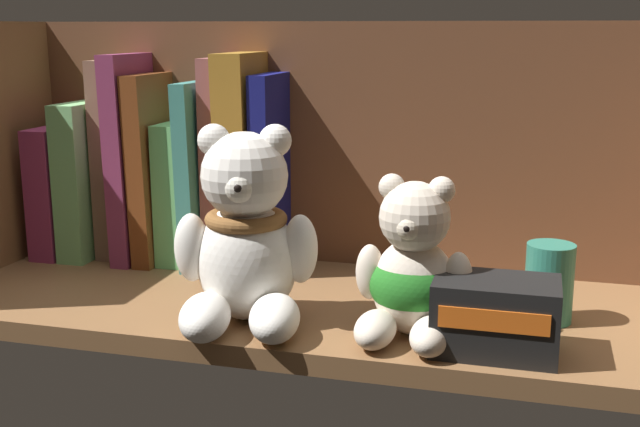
{
  "coord_description": "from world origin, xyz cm",
  "views": [
    {
      "loc": [
        19.09,
        -74.15,
        28.75
      ],
      "look_at": [
        -1.08,
        0.0,
        10.98
      ],
      "focal_mm": 45.14,
      "sensor_mm": 36.0,
      "label": 1
    }
  ],
  "objects_px": {
    "book_2": "(121,158)",
    "small_product_box": "(495,316)",
    "book_6": "(208,171)",
    "book_8": "(251,160)",
    "book_0": "(71,187)",
    "book_9": "(277,170)",
    "book_1": "(97,176)",
    "book_4": "(162,166)",
    "teddy_bear_larger": "(245,240)",
    "book_3": "(142,156)",
    "book_7": "(225,161)",
    "pillar_candle": "(549,282)",
    "book_5": "(186,190)",
    "teddy_bear_smaller": "(413,274)"
  },
  "relations": [
    {
      "from": "book_3",
      "to": "teddy_bear_larger",
      "type": "xyz_separation_m",
      "value": [
        0.2,
        -0.19,
        -0.04
      ]
    },
    {
      "from": "book_0",
      "to": "book_9",
      "type": "relative_size",
      "value": 0.7
    },
    {
      "from": "teddy_bear_larger",
      "to": "book_6",
      "type": "bearing_deg",
      "value": 121.52
    },
    {
      "from": "book_0",
      "to": "book_9",
      "type": "height_order",
      "value": "book_9"
    },
    {
      "from": "book_0",
      "to": "small_product_box",
      "type": "height_order",
      "value": "book_0"
    },
    {
      "from": "book_9",
      "to": "book_6",
      "type": "bearing_deg",
      "value": 180.0
    },
    {
      "from": "book_5",
      "to": "small_product_box",
      "type": "bearing_deg",
      "value": -28.68
    },
    {
      "from": "book_4",
      "to": "book_6",
      "type": "distance_m",
      "value": 0.06
    },
    {
      "from": "book_6",
      "to": "teddy_bear_smaller",
      "type": "bearing_deg",
      "value": -34.19
    },
    {
      "from": "book_1",
      "to": "book_3",
      "type": "relative_size",
      "value": 0.77
    },
    {
      "from": "book_3",
      "to": "book_6",
      "type": "relative_size",
      "value": 1.14
    },
    {
      "from": "book_1",
      "to": "book_4",
      "type": "relative_size",
      "value": 0.84
    },
    {
      "from": "book_0",
      "to": "teddy_bear_smaller",
      "type": "height_order",
      "value": "book_0"
    },
    {
      "from": "book_8",
      "to": "teddy_bear_larger",
      "type": "relative_size",
      "value": 1.31
    },
    {
      "from": "book_9",
      "to": "teddy_bear_larger",
      "type": "bearing_deg",
      "value": -80.44
    },
    {
      "from": "small_product_box",
      "to": "book_4",
      "type": "bearing_deg",
      "value": 153.16
    },
    {
      "from": "book_9",
      "to": "teddy_bear_smaller",
      "type": "relative_size",
      "value": 1.52
    },
    {
      "from": "pillar_candle",
      "to": "book_5",
      "type": "bearing_deg",
      "value": 164.83
    },
    {
      "from": "book_3",
      "to": "book_7",
      "type": "bearing_deg",
      "value": -0.0
    },
    {
      "from": "book_2",
      "to": "book_4",
      "type": "bearing_deg",
      "value": 0.0
    },
    {
      "from": "book_4",
      "to": "book_9",
      "type": "distance_m",
      "value": 0.14
    },
    {
      "from": "book_4",
      "to": "small_product_box",
      "type": "distance_m",
      "value": 0.46
    },
    {
      "from": "book_2",
      "to": "small_product_box",
      "type": "height_order",
      "value": "book_2"
    },
    {
      "from": "book_8",
      "to": "book_9",
      "type": "distance_m",
      "value": 0.03
    },
    {
      "from": "book_7",
      "to": "teddy_bear_larger",
      "type": "bearing_deg",
      "value": -63.67
    },
    {
      "from": "book_0",
      "to": "book_7",
      "type": "distance_m",
      "value": 0.21
    },
    {
      "from": "book_7",
      "to": "pillar_candle",
      "type": "distance_m",
      "value": 0.39
    },
    {
      "from": "book_9",
      "to": "teddy_bear_smaller",
      "type": "height_order",
      "value": "book_9"
    },
    {
      "from": "book_1",
      "to": "book_2",
      "type": "relative_size",
      "value": 0.79
    },
    {
      "from": "book_6",
      "to": "small_product_box",
      "type": "bearing_deg",
      "value": -30.62
    },
    {
      "from": "book_6",
      "to": "book_8",
      "type": "bearing_deg",
      "value": 0.0
    },
    {
      "from": "book_1",
      "to": "teddy_bear_larger",
      "type": "height_order",
      "value": "same"
    },
    {
      "from": "pillar_candle",
      "to": "small_product_box",
      "type": "relative_size",
      "value": 0.72
    },
    {
      "from": "book_8",
      "to": "book_1",
      "type": "bearing_deg",
      "value": -180.0
    },
    {
      "from": "small_product_box",
      "to": "teddy_bear_larger",
      "type": "bearing_deg",
      "value": 176.58
    },
    {
      "from": "book_3",
      "to": "small_product_box",
      "type": "height_order",
      "value": "book_3"
    },
    {
      "from": "book_2",
      "to": "book_9",
      "type": "height_order",
      "value": "book_2"
    },
    {
      "from": "book_3",
      "to": "small_product_box",
      "type": "distance_m",
      "value": 0.48
    },
    {
      "from": "book_0",
      "to": "book_9",
      "type": "distance_m",
      "value": 0.27
    },
    {
      "from": "book_0",
      "to": "pillar_candle",
      "type": "xyz_separation_m",
      "value": [
        0.57,
        -0.11,
        -0.04
      ]
    },
    {
      "from": "book_2",
      "to": "book_4",
      "type": "xyz_separation_m",
      "value": [
        0.05,
        0.0,
        -0.01
      ]
    },
    {
      "from": "book_3",
      "to": "book_6",
      "type": "distance_m",
      "value": 0.09
    },
    {
      "from": "book_2",
      "to": "book_5",
      "type": "height_order",
      "value": "book_2"
    },
    {
      "from": "book_4",
      "to": "book_5",
      "type": "distance_m",
      "value": 0.04
    },
    {
      "from": "book_3",
      "to": "book_5",
      "type": "bearing_deg",
      "value": -0.0
    },
    {
      "from": "book_0",
      "to": "book_1",
      "type": "xyz_separation_m",
      "value": [
        0.04,
        0.0,
        0.01
      ]
    },
    {
      "from": "book_6",
      "to": "book_7",
      "type": "distance_m",
      "value": 0.03
    },
    {
      "from": "teddy_bear_smaller",
      "to": "book_4",
      "type": "bearing_deg",
      "value": 150.8
    },
    {
      "from": "book_9",
      "to": "pillar_candle",
      "type": "xyz_separation_m",
      "value": [
        0.3,
        -0.11,
        -0.07
      ]
    },
    {
      "from": "book_0",
      "to": "book_9",
      "type": "xyz_separation_m",
      "value": [
        0.27,
        0.0,
        0.03
      ]
    }
  ]
}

